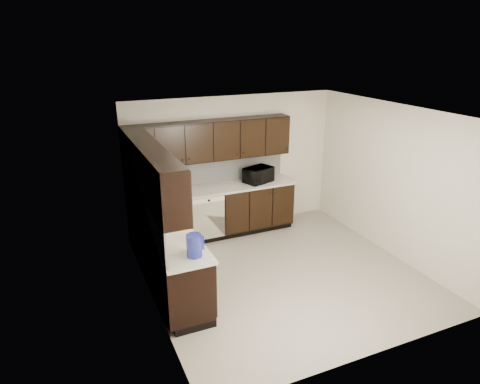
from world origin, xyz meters
The scene contains 20 objects.
floor centered at (0.00, 0.00, 0.00)m, with size 4.00×4.00×0.00m, color #A09485.
ceiling centered at (0.00, 0.00, 2.50)m, with size 4.00×4.00×0.00m, color white.
wall_back centered at (0.00, 2.00, 1.25)m, with size 4.00×0.02×2.50m, color beige.
wall_left centered at (-2.00, 0.00, 1.25)m, with size 0.02×4.00×2.50m, color beige.
wall_right centered at (2.00, 0.00, 1.25)m, with size 0.02×4.00×2.50m, color beige.
wall_front centered at (0.00, -2.00, 1.25)m, with size 4.00×0.02×2.50m, color beige.
lower_cabinets centered at (-1.01, 1.11, 0.41)m, with size 3.00×2.80×0.90m.
countertop centered at (-1.01, 1.11, 0.92)m, with size 3.03×2.83×0.04m.
backsplash centered at (-1.22, 1.32, 1.18)m, with size 3.00×2.80×0.48m.
upper_cabinets centered at (-1.10, 1.20, 1.77)m, with size 3.00×2.80×0.70m.
dishwasher centered at (-0.70, 1.41, 0.55)m, with size 0.58×0.04×0.78m.
sink centered at (-1.68, -0.01, 0.88)m, with size 0.54×0.82×0.42m.
microwave centered at (0.37, 1.66, 1.08)m, with size 0.51×0.35×0.28m, color black.
soap_bottle_a centered at (-1.48, -0.23, 1.03)m, with size 0.08×0.09×0.19m, color gray.
soap_bottle_b centered at (-1.79, 0.10, 1.05)m, with size 0.09×0.09×0.23m, color gray.
toaster_oven centered at (-1.75, 1.68, 1.05)m, with size 0.35×0.26×0.22m, color #BEBEC0.
storage_bin centered at (-1.68, 0.65, 1.03)m, with size 0.44×0.33×0.17m, color white.
blue_pitcher centered at (-1.59, -0.57, 1.08)m, with size 0.19×0.19×0.29m, color #101894.
teal_tumbler centered at (-1.48, 1.01, 1.05)m, with size 0.10×0.10×0.22m, color #0B7B74.
paper_towel_roll centered at (-1.62, 0.54, 1.08)m, with size 0.13×0.13×0.28m, color white.
Camera 1 is at (-2.94, -5.06, 3.47)m, focal length 32.00 mm.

